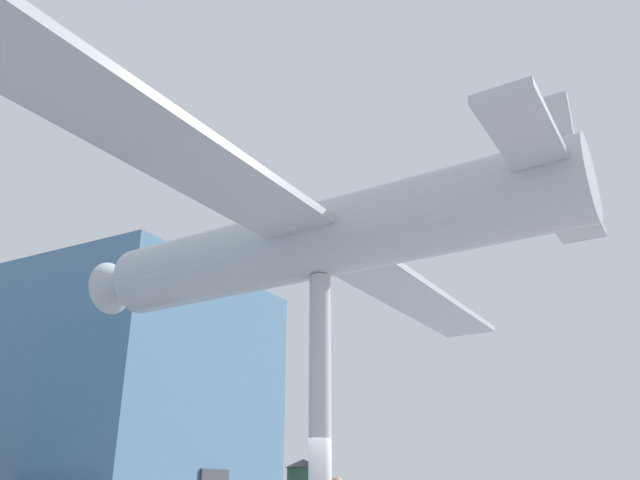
% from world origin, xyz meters
% --- Properties ---
extents(glass_pavilion_right, '(10.94, 15.59, 11.41)m').
position_xyz_m(glass_pavilion_right, '(9.60, 17.68, 5.41)').
color(glass_pavilion_right, slate).
rests_on(glass_pavilion_right, ground_plane).
extents(support_pylon_central, '(0.49, 0.49, 6.10)m').
position_xyz_m(support_pylon_central, '(0.00, 0.00, 3.05)').
color(support_pylon_central, '#B7B7BC').
rests_on(support_pylon_central, ground_plane).
extents(suspended_airplane, '(21.71, 13.76, 2.89)m').
position_xyz_m(suspended_airplane, '(0.01, 0.21, 7.01)').
color(suspended_airplane, '#B2B7BC').
rests_on(suspended_airplane, support_pylon_central).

